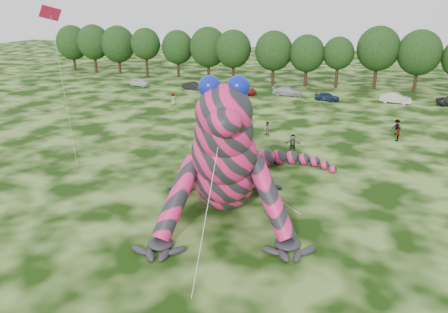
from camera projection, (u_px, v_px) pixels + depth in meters
ground at (220, 262)px, 25.56m from camera, size 240.00×240.00×0.00m
inflatable_gecko at (224, 136)px, 31.49m from camera, size 23.34×25.40×10.43m
flying_kite at (52, 26)px, 31.23m from camera, size 3.04×4.63×14.57m
tree_0 at (73, 48)px, 93.43m from camera, size 6.91×6.22×9.51m
tree_1 at (94, 49)px, 90.42m from camera, size 6.74×6.07×9.81m
tree_2 at (118, 50)px, 89.43m from camera, size 7.04×6.34×9.64m
tree_3 at (146, 52)px, 85.71m from camera, size 5.81×5.23×9.44m
tree_4 at (178, 54)px, 85.37m from camera, size 6.22×5.60×9.06m
tree_5 at (208, 53)px, 82.99m from camera, size 7.16×6.44×9.80m
tree_6 at (233, 56)px, 79.77m from camera, size 6.52×5.86×9.49m
tree_7 at (273, 58)px, 77.57m from camera, size 6.68×6.01×9.48m
tree_8 at (307, 61)px, 76.02m from camera, size 6.14×5.53×8.94m
tree_9 at (338, 63)px, 74.75m from camera, size 5.27×4.74×8.68m
tree_10 at (377, 58)px, 73.59m from camera, size 7.09×6.38×10.50m
tree_11 at (418, 61)px, 71.36m from camera, size 7.01×6.31×10.07m
car_0 at (139, 82)px, 77.48m from camera, size 3.95×2.06×1.28m
car_1 at (193, 86)px, 74.55m from camera, size 4.02×2.07×1.26m
car_2 at (241, 90)px, 70.71m from camera, size 5.10×2.46×1.40m
car_3 at (288, 91)px, 69.79m from camera, size 4.79×2.02×1.38m
car_4 at (327, 96)px, 66.32m from camera, size 3.79×1.82×1.25m
car_5 at (396, 98)px, 64.60m from camera, size 4.62×2.12×1.47m
spectator_2 at (397, 127)px, 49.48m from camera, size 1.31×1.09×1.76m
spectator_3 at (398, 134)px, 47.22m from camera, size 0.61×0.98×1.56m
spectator_1 at (267, 129)px, 48.95m from camera, size 1.00×0.97×1.63m
spectator_5 at (293, 144)px, 43.59m from camera, size 1.81×0.90×1.86m
spectator_0 at (202, 132)px, 47.65m from camera, size 0.76×0.62×1.79m
spectator_4 at (173, 99)px, 63.45m from camera, size 0.86×1.02×1.78m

